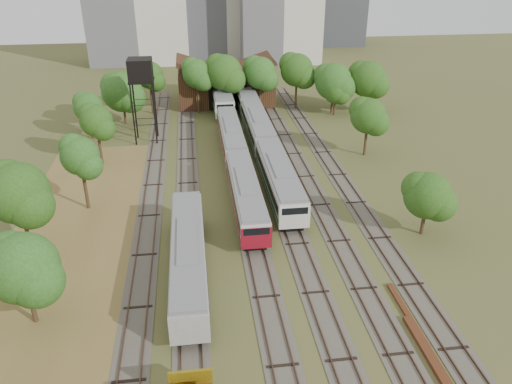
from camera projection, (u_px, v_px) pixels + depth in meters
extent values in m
plane|color=#475123|center=(299.00, 322.00, 36.93)|extent=(240.00, 240.00, 0.00)
cube|color=brown|center=(70.00, 277.00, 41.91)|extent=(14.00, 60.00, 0.04)
cube|color=#4C473D|center=(153.00, 185.00, 57.67)|extent=(2.60, 80.00, 0.06)
cube|color=#472D1E|center=(147.00, 185.00, 57.55)|extent=(0.08, 80.00, 0.14)
cube|color=#472D1E|center=(159.00, 184.00, 57.71)|extent=(0.08, 80.00, 0.14)
cube|color=#4C473D|center=(188.00, 183.00, 58.14)|extent=(2.60, 80.00, 0.06)
cube|color=#472D1E|center=(181.00, 183.00, 58.01)|extent=(0.08, 80.00, 0.14)
cube|color=#472D1E|center=(194.00, 182.00, 58.18)|extent=(0.08, 80.00, 0.14)
cube|color=#4C473D|center=(239.00, 180.00, 58.84)|extent=(2.60, 80.00, 0.06)
cube|color=#472D1E|center=(233.00, 180.00, 58.71)|extent=(0.08, 80.00, 0.14)
cube|color=#472D1E|center=(245.00, 179.00, 58.88)|extent=(0.08, 80.00, 0.14)
cube|color=#4C473D|center=(272.00, 178.00, 59.30)|extent=(2.60, 80.00, 0.06)
cube|color=#472D1E|center=(266.00, 178.00, 59.18)|extent=(0.08, 80.00, 0.14)
cube|color=#472D1E|center=(278.00, 177.00, 59.35)|extent=(0.08, 80.00, 0.14)
cube|color=#4C473D|center=(305.00, 177.00, 59.77)|extent=(2.60, 80.00, 0.06)
cube|color=#472D1E|center=(299.00, 176.00, 59.65)|extent=(0.08, 80.00, 0.14)
cube|color=#472D1E|center=(311.00, 176.00, 59.81)|extent=(0.08, 80.00, 0.14)
cube|color=#4C473D|center=(338.00, 175.00, 60.24)|extent=(2.60, 80.00, 0.06)
cube|color=#472D1E|center=(332.00, 174.00, 60.11)|extent=(0.08, 80.00, 0.14)
cube|color=#472D1E|center=(343.00, 174.00, 60.28)|extent=(0.08, 80.00, 0.14)
cube|color=black|center=(246.00, 207.00, 52.15)|extent=(2.07, 15.64, 0.75)
cube|color=beige|center=(246.00, 194.00, 51.46)|extent=(2.73, 17.00, 2.35)
cube|color=black|center=(246.00, 191.00, 51.33)|extent=(2.79, 15.64, 0.80)
cube|color=slate|center=(246.00, 182.00, 50.85)|extent=(2.51, 16.66, 0.34)
cube|color=maroon|center=(246.00, 200.00, 51.75)|extent=(2.79, 16.66, 0.42)
cube|color=maroon|center=(256.00, 238.00, 44.02)|extent=(2.77, 0.25, 2.12)
cube|color=black|center=(231.00, 146.00, 67.66)|extent=(2.07, 15.64, 0.75)
cube|color=beige|center=(231.00, 136.00, 66.96)|extent=(2.73, 17.00, 2.35)
cube|color=black|center=(231.00, 134.00, 66.84)|extent=(2.79, 15.64, 0.80)
cube|color=slate|center=(231.00, 126.00, 66.36)|extent=(2.51, 16.66, 0.34)
cube|color=maroon|center=(231.00, 140.00, 67.26)|extent=(2.79, 16.66, 0.42)
cube|color=black|center=(279.00, 192.00, 55.15)|extent=(2.23, 15.64, 0.81)
cube|color=beige|center=(279.00, 179.00, 54.40)|extent=(2.94, 17.00, 2.53)
cube|color=black|center=(279.00, 176.00, 54.26)|extent=(3.00, 15.64, 0.86)
cube|color=slate|center=(279.00, 167.00, 53.75)|extent=(2.70, 16.66, 0.36)
cube|color=#186227|center=(279.00, 185.00, 54.72)|extent=(3.00, 16.66, 0.46)
cube|color=beige|center=(294.00, 218.00, 46.97)|extent=(2.98, 0.25, 2.28)
cube|color=black|center=(258.00, 137.00, 70.65)|extent=(2.23, 15.64, 0.81)
cube|color=beige|center=(258.00, 126.00, 69.90)|extent=(2.94, 17.00, 2.53)
cube|color=black|center=(258.00, 124.00, 69.77)|extent=(3.00, 15.64, 0.86)
cube|color=slate|center=(258.00, 116.00, 69.25)|extent=(2.70, 16.66, 0.36)
cube|color=#186227|center=(258.00, 131.00, 70.22)|extent=(3.00, 16.66, 0.46)
cube|color=black|center=(244.00, 102.00, 86.16)|extent=(2.23, 15.64, 0.81)
cube|color=beige|center=(244.00, 93.00, 85.41)|extent=(2.94, 17.00, 2.53)
cube|color=black|center=(244.00, 91.00, 85.27)|extent=(3.00, 15.64, 0.86)
cube|color=slate|center=(244.00, 84.00, 84.76)|extent=(2.70, 16.66, 0.36)
cube|color=#186227|center=(244.00, 97.00, 85.73)|extent=(3.00, 16.66, 0.46)
cube|color=black|center=(222.00, 106.00, 84.03)|extent=(2.29, 14.72, 0.83)
cube|color=beige|center=(222.00, 96.00, 83.26)|extent=(3.02, 16.00, 2.60)
cube|color=black|center=(222.00, 95.00, 83.12)|extent=(3.08, 14.72, 0.88)
cube|color=slate|center=(221.00, 88.00, 82.60)|extent=(2.78, 15.68, 0.37)
cube|color=#186227|center=(222.00, 101.00, 83.59)|extent=(3.08, 15.68, 0.47)
cube|color=beige|center=(225.00, 111.00, 76.28)|extent=(3.06, 0.25, 2.34)
cube|color=gold|center=(191.00, 382.00, 29.94)|extent=(2.63, 0.20, 1.76)
cube|color=black|center=(189.00, 271.00, 41.95)|extent=(2.10, 16.56, 0.76)
cube|color=gray|center=(188.00, 256.00, 41.24)|extent=(2.77, 18.00, 2.38)
cube|color=black|center=(188.00, 253.00, 41.12)|extent=(2.83, 16.56, 0.81)
cube|color=slate|center=(187.00, 242.00, 40.63)|extent=(2.55, 17.64, 0.34)
cylinder|color=black|center=(133.00, 115.00, 67.44)|extent=(0.21, 0.21, 8.43)
cylinder|color=black|center=(154.00, 115.00, 67.77)|extent=(0.21, 0.21, 8.43)
cylinder|color=black|center=(135.00, 109.00, 69.96)|extent=(0.21, 0.21, 8.43)
cylinder|color=black|center=(156.00, 108.00, 70.29)|extent=(0.21, 0.21, 8.43)
cube|color=black|center=(141.00, 81.00, 66.93)|extent=(3.32, 3.32, 0.20)
cube|color=black|center=(140.00, 69.00, 66.25)|extent=(3.16, 3.16, 2.84)
cube|color=#582E19|center=(437.00, 369.00, 32.67)|extent=(0.67, 10.04, 0.33)
cube|color=#582E19|center=(406.00, 312.00, 37.77)|extent=(0.43, 6.85, 0.22)
cube|color=#321812|center=(225.00, 86.00, 86.97)|extent=(16.00, 11.00, 5.50)
cube|color=#321812|center=(202.00, 67.00, 85.00)|extent=(8.45, 11.55, 2.96)
cube|color=#321812|center=(248.00, 66.00, 85.94)|extent=(8.45, 11.55, 2.96)
cube|color=black|center=(228.00, 98.00, 82.39)|extent=(6.40, 0.15, 4.12)
cylinder|color=#382616|center=(31.00, 301.00, 36.15)|extent=(0.36, 0.36, 3.77)
sphere|color=#1C4C14|center=(23.00, 268.00, 34.84)|extent=(5.09, 5.09, 5.09)
cylinder|color=#382616|center=(27.00, 231.00, 43.78)|extent=(0.36, 0.36, 4.90)
sphere|color=#1C4C14|center=(18.00, 193.00, 42.08)|extent=(5.32, 5.32, 5.32)
cylinder|color=#382616|center=(85.00, 188.00, 51.72)|extent=(0.36, 0.36, 4.67)
sphere|color=#1C4C14|center=(80.00, 156.00, 50.10)|extent=(3.91, 3.91, 3.91)
cylinder|color=#382616|center=(100.00, 147.00, 62.26)|extent=(0.36, 0.36, 4.47)
sphere|color=#1C4C14|center=(96.00, 121.00, 60.71)|extent=(3.99, 3.99, 3.99)
cylinder|color=#382616|center=(91.00, 126.00, 70.70)|extent=(0.36, 0.36, 3.59)
sphere|color=#1C4C14|center=(89.00, 107.00, 69.46)|extent=(4.15, 4.15, 4.15)
cylinder|color=#382616|center=(124.00, 111.00, 76.48)|extent=(0.36, 0.36, 3.96)
sphere|color=#1C4C14|center=(122.00, 92.00, 75.11)|extent=(6.14, 6.14, 6.14)
cylinder|color=#382616|center=(152.00, 99.00, 80.86)|extent=(0.36, 0.36, 4.95)
sphere|color=#1C4C14|center=(149.00, 75.00, 79.14)|extent=(4.34, 4.34, 4.34)
cylinder|color=#382616|center=(198.00, 98.00, 81.11)|extent=(0.36, 0.36, 5.04)
sphere|color=#1C4C14|center=(197.00, 74.00, 79.36)|extent=(4.62, 4.62, 4.62)
cylinder|color=#382616|center=(225.00, 97.00, 81.23)|extent=(0.36, 0.36, 5.13)
sphere|color=#1C4C14|center=(224.00, 73.00, 79.45)|extent=(5.75, 5.75, 5.75)
cylinder|color=#382616|center=(260.00, 96.00, 82.27)|extent=(0.36, 0.36, 4.93)
sphere|color=#1C4C14|center=(260.00, 73.00, 80.56)|extent=(5.14, 5.14, 5.14)
cylinder|color=#382616|center=(296.00, 93.00, 83.42)|extent=(0.36, 0.36, 5.05)
sphere|color=#1C4C14|center=(297.00, 70.00, 81.67)|extent=(5.39, 5.39, 5.39)
cylinder|color=#382616|center=(332.00, 101.00, 81.41)|extent=(0.36, 0.36, 4.05)
sphere|color=#1C4C14|center=(333.00, 82.00, 80.01)|extent=(5.95, 5.95, 5.95)
cylinder|color=#382616|center=(366.00, 99.00, 81.51)|extent=(0.36, 0.36, 4.34)
sphere|color=#1C4C14|center=(368.00, 79.00, 80.00)|extent=(5.79, 5.79, 5.79)
cylinder|color=#382616|center=(424.00, 219.00, 47.42)|extent=(0.36, 0.36, 3.23)
sphere|color=#1C4C14|center=(428.00, 196.00, 46.30)|extent=(4.44, 4.44, 4.44)
cylinder|color=#382616|center=(366.00, 140.00, 65.01)|extent=(0.36, 0.36, 4.22)
sphere|color=#1C4C14|center=(368.00, 116.00, 63.55)|extent=(4.53, 4.53, 4.53)
cylinder|color=#382616|center=(334.00, 106.00, 80.56)|extent=(0.36, 0.36, 3.06)
sphere|color=#1C4C14|center=(335.00, 91.00, 79.50)|extent=(3.93, 3.93, 3.93)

